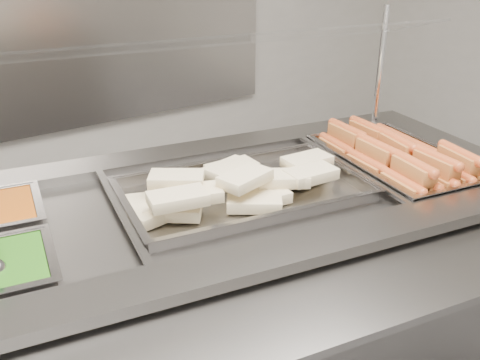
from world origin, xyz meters
TOP-DOWN VIEW (x-y plane):
  - back_panel at (0.00, 2.45)m, footprint 3.00×0.04m
  - steam_counter at (-0.07, 0.50)m, footprint 2.17×1.27m
  - tray_rail at (-0.17, -0.04)m, footprint 1.97×0.75m
  - sneeze_guard at (-0.02, 0.73)m, footprint 1.82×0.65m
  - pan_hotdogs at (0.60, 0.37)m, footprint 0.47×0.65m
  - pan_wraps at (-0.00, 0.49)m, footprint 0.80×0.56m
  - hotdogs_in_buns at (0.59, 0.37)m, footprint 0.42×0.61m
  - tortilla_wraps at (-0.04, 0.48)m, footprint 0.73×0.34m

SIDE VIEW (x-z plane):
  - steam_counter at x=-0.07m, z-range 0.00..0.97m
  - tray_rail at x=-0.17m, z-range 0.89..0.95m
  - pan_hotdogs at x=0.60m, z-range 0.87..0.98m
  - pan_wraps at x=0.00m, z-range 0.91..0.98m
  - hotdogs_in_buns at x=0.59m, z-range 0.91..1.04m
  - tortilla_wraps at x=-0.04m, z-range 0.94..1.04m
  - back_panel at x=0.00m, z-range 0.60..1.80m
  - sneeze_guard at x=-0.02m, z-range 1.13..1.61m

